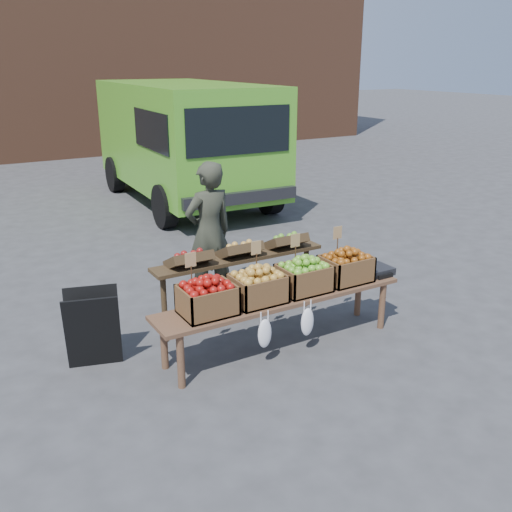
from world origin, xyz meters
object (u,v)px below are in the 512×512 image
delivery_van (185,144)px  crate_red_apples (304,278)px  chalkboard_sign (93,328)px  display_bench (281,322)px  weighing_scale (375,270)px  crate_green_apples (346,269)px  back_table (240,280)px  crate_russet_pears (258,288)px  crate_golden_apples (207,300)px  vendor (209,233)px

delivery_van → crate_red_apples: 6.58m
chalkboard_sign → display_bench: chalkboard_sign is taller
weighing_scale → crate_green_apples: bearing=180.0°
crate_red_apples → back_table: bearing=116.3°
chalkboard_sign → weighing_scale: size_ratio=2.29×
delivery_van → crate_russet_pears: (-2.07, -6.39, -0.49)m
crate_green_apples → crate_russet_pears: bearing=180.0°
chalkboard_sign → crate_golden_apples: size_ratio=1.55×
crate_golden_apples → crate_green_apples: same height
display_bench → crate_green_apples: 0.93m
display_bench → crate_russet_pears: size_ratio=5.40×
crate_golden_apples → crate_red_apples: (1.10, 0.00, 0.00)m
crate_golden_apples → weighing_scale: 2.08m
crate_red_apples → crate_green_apples: (0.55, 0.00, 0.00)m
crate_red_apples → weighing_scale: bearing=0.0°
crate_russet_pears → crate_green_apples: 1.10m
crate_russet_pears → chalkboard_sign: bearing=157.5°
display_bench → crate_red_apples: bearing=0.0°
display_bench → crate_red_apples: crate_red_apples is taller
display_bench → crate_golden_apples: bearing=180.0°
crate_golden_apples → weighing_scale: size_ratio=1.47×
chalkboard_sign → delivery_van: bearing=74.4°
chalkboard_sign → crate_green_apples: size_ratio=1.55×
crate_russet_pears → weighing_scale: crate_russet_pears is taller
display_bench → crate_russet_pears: bearing=180.0°
back_table → weighing_scale: size_ratio=6.18×
back_table → crate_green_apples: back_table is taller
back_table → crate_golden_apples: back_table is taller
delivery_van → crate_green_apples: (-0.97, -6.39, -0.49)m
chalkboard_sign → crate_red_apples: size_ratio=1.55×
delivery_van → crate_golden_apples: 6.92m
back_table → crate_russet_pears: (-0.19, -0.72, 0.19)m
chalkboard_sign → crate_green_apples: crate_green_apples is taller
vendor → crate_russet_pears: vendor is taller
back_table → crate_golden_apples: bearing=-136.0°
display_bench → crate_green_apples: (0.82, 0.00, 0.42)m
crate_golden_apples → crate_red_apples: bearing=0.0°
crate_russet_pears → crate_green_apples: bearing=0.0°
crate_golden_apples → crate_red_apples: same height
chalkboard_sign → crate_russet_pears: bearing=-6.6°
back_table → vendor: bearing=89.3°
crate_golden_apples → back_table: bearing=44.0°
chalkboard_sign → crate_red_apples: crate_red_apples is taller
delivery_van → crate_golden_apples: delivery_van is taller
chalkboard_sign → back_table: bearing=19.6°
vendor → back_table: 0.84m
vendor → chalkboard_sign: bearing=21.9°
back_table → display_bench: 0.76m
crate_green_apples → crate_golden_apples: bearing=180.0°
crate_golden_apples → crate_russet_pears: bearing=0.0°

